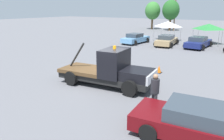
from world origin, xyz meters
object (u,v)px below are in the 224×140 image
at_px(utility_pole, 175,9).
at_px(parked_car_tan, 167,40).
at_px(tow_truck, 110,71).
at_px(tree_center, 171,10).
at_px(parked_car_skyblue, 135,39).
at_px(tree_left, 153,11).
at_px(canopy_tent_green, 209,27).
at_px(foreground_car, 203,124).
at_px(traffic_cone, 159,69).
at_px(parked_car_navy, 198,42).
at_px(person_near_truck, 155,90).
at_px(canopy_tent_white, 168,24).

bearing_deg(utility_pole, parked_car_tan, -74.48).
bearing_deg(tow_truck, tree_center, 97.27).
height_order(tow_truck, tree_center, tree_center).
xyz_separation_m(parked_car_skyblue, tree_left, (-6.19, 19.82, 3.27)).
bearing_deg(tree_left, canopy_tent_green, -46.16).
xyz_separation_m(foreground_car, parked_car_tan, (-8.11, 18.95, -0.00)).
xyz_separation_m(canopy_tent_green, traffic_cone, (-0.27, -16.21, -1.96)).
bearing_deg(parked_car_tan, parked_car_skyblue, 93.01).
xyz_separation_m(parked_car_skyblue, traffic_cone, (7.73, -11.17, -0.39)).
bearing_deg(tow_truck, parked_car_navy, 79.06).
distance_m(tree_left, traffic_cone, 34.17).
bearing_deg(tree_center, person_near_truck, -71.98).
height_order(parked_car_skyblue, tree_left, tree_left).
distance_m(foreground_car, tree_center, 40.06).
bearing_deg(canopy_tent_white, parked_car_skyblue, -115.46).
height_order(tree_left, utility_pole, utility_pole).
distance_m(parked_car_skyblue, tree_left, 21.02).
bearing_deg(tree_center, foreground_car, -69.34).
distance_m(tow_truck, canopy_tent_white, 21.05).
xyz_separation_m(parked_car_navy, traffic_cone, (0.01, -12.28, -0.40)).
xyz_separation_m(tree_left, tree_center, (4.29, -0.85, 0.19)).
distance_m(person_near_truck, tree_center, 37.97).
bearing_deg(utility_pole, traffic_cone, -73.78).
relative_size(parked_car_tan, parked_car_navy, 0.98).
height_order(parked_car_skyblue, utility_pole, utility_pole).
height_order(tree_left, traffic_cone, tree_left).
height_order(parked_car_navy, canopy_tent_white, canopy_tent_white).
relative_size(foreground_car, tree_center, 0.85).
xyz_separation_m(person_near_truck, utility_pole, (-10.87, 36.07, 3.29)).
distance_m(tow_truck, foreground_car, 6.53).
height_order(canopy_tent_green, tree_left, tree_left).
relative_size(foreground_car, canopy_tent_green, 1.67).
xyz_separation_m(tow_truck, person_near_truck, (3.46, -1.57, 0.05)).
xyz_separation_m(tree_center, traffic_cone, (9.63, -30.14, -3.85)).
bearing_deg(traffic_cone, tree_left, 114.19).
relative_size(canopy_tent_green, tree_center, 0.51).
bearing_deg(tree_left, parked_car_tan, -61.93).
relative_size(parked_car_tan, canopy_tent_green, 1.53).
xyz_separation_m(person_near_truck, canopy_tent_green, (-1.81, 22.06, 1.20)).
height_order(foreground_car, canopy_tent_green, canopy_tent_green).
xyz_separation_m(tow_truck, parked_car_navy, (1.37, 16.56, -0.32)).
relative_size(parked_car_skyblue, canopy_tent_white, 1.52).
relative_size(canopy_tent_white, traffic_cone, 5.59).
height_order(foreground_car, tree_center, tree_center).
xyz_separation_m(foreground_car, parked_car_navy, (-4.46, 19.48, -0.00)).
xyz_separation_m(parked_car_tan, canopy_tent_green, (3.93, 4.46, 1.57)).
xyz_separation_m(parked_car_tan, tree_left, (-10.26, 19.24, 3.27)).
distance_m(tow_truck, traffic_cone, 4.56).
relative_size(tree_center, utility_pole, 0.76).
height_order(tow_truck, person_near_truck, tow_truck).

